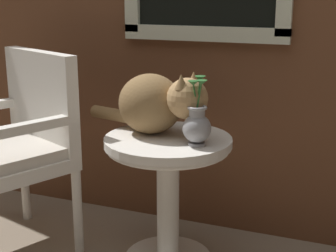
{
  "coord_description": "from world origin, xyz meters",
  "views": [
    {
      "loc": [
        0.94,
        -1.61,
        1.19
      ],
      "look_at": [
        0.19,
        0.28,
        0.64
      ],
      "focal_mm": 53.86,
      "sensor_mm": 36.0,
      "label": 1
    }
  ],
  "objects_px": {
    "wicker_side_table": "(168,176)",
    "cat": "(157,103)",
    "wicker_chair": "(14,141)",
    "pewter_vase_with_ivy": "(197,124)"
  },
  "relations": [
    {
      "from": "wicker_side_table",
      "to": "cat",
      "type": "bearing_deg",
      "value": 153.32
    },
    {
      "from": "wicker_side_table",
      "to": "cat",
      "type": "distance_m",
      "value": 0.32
    },
    {
      "from": "wicker_chair",
      "to": "cat",
      "type": "xyz_separation_m",
      "value": [
        0.65,
        0.14,
        0.2
      ]
    },
    {
      "from": "cat",
      "to": "wicker_chair",
      "type": "bearing_deg",
      "value": -167.68
    },
    {
      "from": "wicker_side_table",
      "to": "pewter_vase_with_ivy",
      "type": "xyz_separation_m",
      "value": [
        0.15,
        -0.06,
        0.26
      ]
    },
    {
      "from": "wicker_chair",
      "to": "pewter_vase_with_ivy",
      "type": "height_order",
      "value": "wicker_chair"
    },
    {
      "from": "wicker_side_table",
      "to": "pewter_vase_with_ivy",
      "type": "height_order",
      "value": "pewter_vase_with_ivy"
    },
    {
      "from": "wicker_side_table",
      "to": "cat",
      "type": "relative_size",
      "value": 0.99
    },
    {
      "from": "wicker_side_table",
      "to": "cat",
      "type": "xyz_separation_m",
      "value": [
        -0.07,
        0.03,
        0.31
      ]
    },
    {
      "from": "pewter_vase_with_ivy",
      "to": "wicker_side_table",
      "type": "bearing_deg",
      "value": 158.22
    }
  ]
}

